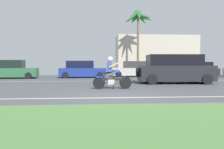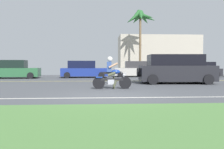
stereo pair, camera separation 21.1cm
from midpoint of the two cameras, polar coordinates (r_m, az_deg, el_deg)
The scene contains 12 objects.
ground at distance 11.77m, azimuth -0.66°, elevation -3.54°, with size 56.00×30.00×0.04m, color #4C4F54.
grass_median at distance 4.77m, azimuth 3.25°, elevation -11.97°, with size 56.00×3.80×0.06m, color #548442.
lane_line_near at distance 8.24m, azimuth 0.46°, elevation -5.99°, with size 50.40×0.12×0.01m, color silver.
lane_line_far at distance 16.64m, azimuth -1.41°, elevation -1.67°, with size 50.40×0.12×0.01m, color yellow.
motorcyclist at distance 11.21m, azimuth 0.45°, elevation -0.17°, with size 1.97×0.64×1.64m.
suv_nearby at distance 15.17m, azimuth 16.41°, elevation 1.27°, with size 5.00×2.47×1.88m.
parked_car_0 at distance 21.78m, azimuth -23.78°, elevation 1.10°, with size 4.48×2.15×1.64m.
parked_car_1 at distance 21.24m, azimuth -7.02°, elevation 1.22°, with size 4.43×2.17×1.59m.
parked_car_2 at distance 22.55m, azimuth 6.24°, elevation 1.28°, with size 4.11×2.03×1.58m.
parked_car_3 at distance 23.52m, azimuth 21.54°, elevation 1.09°, with size 4.25×2.04×1.50m.
palm_tree_0 at distance 25.96m, azimuth 7.59°, elevation 13.88°, with size 3.55×3.61×7.38m.
building_far at distance 30.79m, azimuth 11.97°, elevation 4.92°, with size 10.61×4.00×5.07m, color beige.
Camera 2 is at (-0.42, -8.70, 1.23)m, focal length 35.51 mm.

